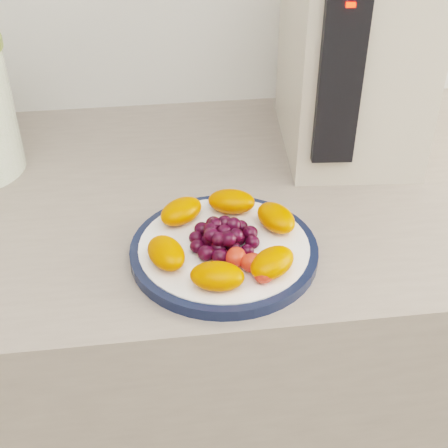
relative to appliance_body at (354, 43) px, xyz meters
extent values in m
cube|color=gray|center=(-0.23, -0.11, -0.62)|extent=(3.50, 0.60, 0.90)
cube|color=olive|center=(-0.23, -0.11, -0.65)|extent=(3.48, 0.58, 0.84)
cylinder|color=#101932|center=(-0.23, -0.28, -0.16)|extent=(0.24, 0.24, 0.01)
cylinder|color=white|center=(-0.23, -0.28, -0.16)|extent=(0.22, 0.22, 0.02)
cube|color=beige|center=(0.00, 0.00, 0.00)|extent=(0.22, 0.29, 0.34)
cube|color=black|center=(-0.06, -0.14, 0.00)|extent=(0.06, 0.02, 0.25)
cube|color=#FF0C05|center=(-0.06, -0.15, 0.10)|extent=(0.01, 0.01, 0.01)
ellipsoid|color=#D74900|center=(-0.16, -0.25, -0.14)|extent=(0.06, 0.07, 0.03)
ellipsoid|color=#D74900|center=(-0.21, -0.20, -0.14)|extent=(0.07, 0.06, 0.03)
ellipsoid|color=#D74900|center=(-0.28, -0.22, -0.14)|extent=(0.08, 0.07, 0.03)
ellipsoid|color=#D74900|center=(-0.31, -0.30, -0.14)|extent=(0.06, 0.07, 0.03)
ellipsoid|color=#D74900|center=(-0.25, -0.35, -0.14)|extent=(0.07, 0.05, 0.03)
ellipsoid|color=#D74900|center=(-0.19, -0.34, -0.14)|extent=(0.08, 0.07, 0.03)
ellipsoid|color=black|center=(-0.23, -0.28, -0.14)|extent=(0.02, 0.02, 0.02)
ellipsoid|color=black|center=(-0.22, -0.28, -0.14)|extent=(0.02, 0.02, 0.02)
ellipsoid|color=black|center=(-0.23, -0.26, -0.14)|extent=(0.02, 0.02, 0.02)
ellipsoid|color=black|center=(-0.24, -0.26, -0.14)|extent=(0.02, 0.02, 0.02)
ellipsoid|color=black|center=(-0.25, -0.28, -0.14)|extent=(0.02, 0.02, 0.02)
ellipsoid|color=black|center=(-0.24, -0.29, -0.14)|extent=(0.02, 0.02, 0.02)
ellipsoid|color=black|center=(-0.23, -0.29, -0.14)|extent=(0.02, 0.02, 0.02)
ellipsoid|color=black|center=(-0.20, -0.27, -0.14)|extent=(0.02, 0.02, 0.02)
ellipsoid|color=black|center=(-0.21, -0.25, -0.14)|extent=(0.02, 0.02, 0.02)
ellipsoid|color=black|center=(-0.23, -0.24, -0.14)|extent=(0.02, 0.02, 0.02)
ellipsoid|color=black|center=(-0.24, -0.24, -0.14)|extent=(0.02, 0.02, 0.02)
ellipsoid|color=black|center=(-0.26, -0.25, -0.14)|extent=(0.02, 0.02, 0.02)
ellipsoid|color=black|center=(-0.27, -0.27, -0.14)|extent=(0.02, 0.02, 0.02)
ellipsoid|color=black|center=(-0.27, -0.29, -0.14)|extent=(0.02, 0.02, 0.02)
ellipsoid|color=black|center=(-0.26, -0.30, -0.14)|extent=(0.02, 0.02, 0.02)
ellipsoid|color=black|center=(-0.24, -0.31, -0.14)|extent=(0.02, 0.02, 0.02)
ellipsoid|color=black|center=(-0.23, -0.31, -0.14)|extent=(0.02, 0.02, 0.02)
ellipsoid|color=black|center=(-0.21, -0.30, -0.14)|extent=(0.02, 0.02, 0.02)
ellipsoid|color=black|center=(-0.20, -0.29, -0.14)|extent=(0.02, 0.02, 0.02)
ellipsoid|color=black|center=(-0.23, -0.28, -0.13)|extent=(0.02, 0.02, 0.02)
ellipsoid|color=black|center=(-0.22, -0.27, -0.13)|extent=(0.02, 0.02, 0.02)
ellipsoid|color=black|center=(-0.23, -0.26, -0.13)|extent=(0.02, 0.02, 0.02)
ellipsoid|color=black|center=(-0.24, -0.26, -0.13)|extent=(0.02, 0.02, 0.02)
ellipsoid|color=black|center=(-0.25, -0.27, -0.13)|extent=(0.02, 0.02, 0.02)
ellipsoid|color=black|center=(-0.25, -0.28, -0.13)|extent=(0.02, 0.02, 0.02)
ellipsoid|color=black|center=(-0.24, -0.29, -0.13)|extent=(0.02, 0.02, 0.02)
ellipsoid|color=black|center=(-0.23, -0.29, -0.13)|extent=(0.02, 0.02, 0.02)
ellipsoid|color=black|center=(-0.22, -0.29, -0.13)|extent=(0.02, 0.02, 0.02)
ellipsoid|color=red|center=(-0.21, -0.33, -0.14)|extent=(0.03, 0.03, 0.02)
ellipsoid|color=red|center=(-0.18, -0.32, -0.14)|extent=(0.04, 0.04, 0.02)
ellipsoid|color=red|center=(-0.20, -0.35, -0.14)|extent=(0.04, 0.04, 0.02)
ellipsoid|color=red|center=(-0.23, -0.32, -0.14)|extent=(0.03, 0.04, 0.02)
camera|label=1|loc=(-0.32, -0.89, 0.33)|focal=50.00mm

